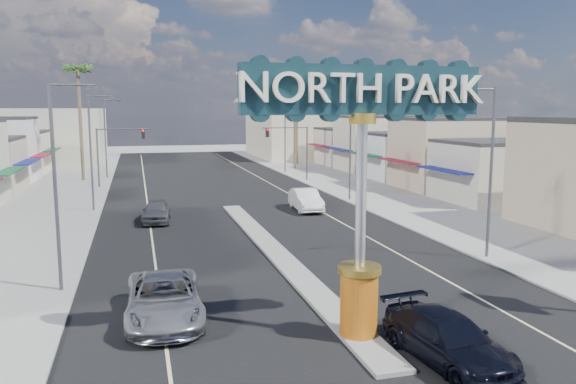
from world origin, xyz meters
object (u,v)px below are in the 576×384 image
streetlight_r_mid (349,142)px  suv_right (448,339)px  palm_left_far (78,75)px  palm_right_far (297,77)px  suv_left (164,299)px  car_parked_right (306,200)px  streetlight_l_mid (93,147)px  traffic_signal_right (291,143)px  streetlight_l_near (59,177)px  traffic_signal_left (116,145)px  streetlight_r_far (284,132)px  palm_right_mid (295,88)px  streetlight_l_far (107,134)px  gateway_sign (362,169)px  streetlight_r_near (489,164)px  car_parked_left (157,211)px

streetlight_r_mid → suv_right: streetlight_r_mid is taller
palm_left_far → palm_right_far: bearing=23.2°
suv_left → car_parked_right: bearing=61.8°
streetlight_l_mid → streetlight_r_mid: 20.87m
traffic_signal_right → streetlight_l_near: size_ratio=0.67×
traffic_signal_left → streetlight_r_far: streetlight_r_far is taller
palm_right_mid → streetlight_l_mid: bearing=-132.0°
streetlight_l_far → suv_right: bearing=-76.7°
traffic_signal_right → streetlight_l_far: 21.20m
streetlight_l_near → palm_right_mid: palm_right_mid is taller
streetlight_l_mid → suv_right: 33.18m
streetlight_l_near → car_parked_right: size_ratio=1.75×
streetlight_l_mid → suv_right: (12.43, -30.46, -4.31)m
streetlight_l_near → suv_left: size_ratio=1.50×
gateway_sign → traffic_signal_right: (9.18, 42.02, -1.65)m
traffic_signal_right → streetlight_r_near: (1.25, -33.99, 0.79)m
suv_right → car_parked_right: 27.08m
streetlight_r_near → palm_right_far: size_ratio=0.64×
traffic_signal_left → suv_left: bearing=-85.9°
traffic_signal_right → streetlight_r_far: size_ratio=0.67×
suv_left → car_parked_left: suv_left is taller
suv_right → traffic_signal_right: bearing=73.3°
streetlight_r_mid → car_parked_right: 7.43m
palm_left_far → palm_right_mid: size_ratio=1.08×
traffic_signal_left → suv_left: 38.73m
streetlight_r_near → palm_right_far: palm_right_far is taller
suv_right → car_parked_left: (-8.01, 25.15, 0.02)m
suv_left → suv_right: bearing=-33.9°
streetlight_r_mid → palm_left_far: (-23.43, 20.00, 6.43)m
traffic_signal_left → streetlight_r_far: size_ratio=0.67×
streetlight_l_far → streetlight_r_near: (20.87, -42.00, 0.00)m
suv_left → car_parked_left: size_ratio=1.31×
streetlight_l_far → suv_right: 54.09m
streetlight_r_mid → palm_right_mid: (2.57, 26.00, 5.54)m
streetlight_l_mid → suv_left: streetlight_l_mid is taller
streetlight_l_mid → streetlight_r_near: (20.87, -20.00, 0.00)m
palm_right_far → gateway_sign: bearing=-104.0°
palm_right_mid → suv_right: size_ratio=2.31×
streetlight_l_mid → suv_left: size_ratio=1.50×
traffic_signal_left → car_parked_left: bearing=-80.7°
streetlight_r_far → palm_right_mid: (2.57, 4.00, 5.54)m
streetlight_l_near → car_parked_right: (15.93, 16.39, -4.22)m
streetlight_l_mid → car_parked_right: 16.87m
gateway_sign → palm_right_mid: palm_right_mid is taller
streetlight_l_far → streetlight_r_mid: size_ratio=1.00×
traffic_signal_right → palm_left_far: palm_left_far is taller
streetlight_r_far → car_parked_right: 26.42m
palm_left_far → car_parked_left: 28.36m
gateway_sign → streetlight_r_far: size_ratio=1.02×
streetlight_l_far → palm_right_mid: palm_right_mid is taller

